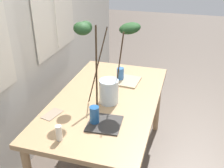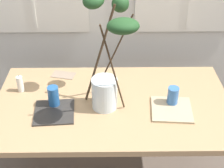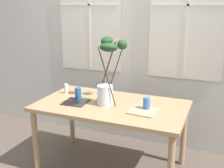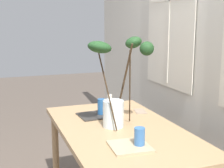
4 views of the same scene
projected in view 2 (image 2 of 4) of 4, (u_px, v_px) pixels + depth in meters
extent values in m
cube|color=tan|center=(113.00, 105.00, 2.10)|extent=(1.52, 0.86, 0.04)
cylinder|color=tan|center=(25.00, 113.00, 2.61)|extent=(0.06, 0.06, 0.70)
cylinder|color=tan|center=(199.00, 112.00, 2.62)|extent=(0.06, 0.06, 0.70)
cylinder|color=silver|center=(105.00, 93.00, 2.00)|extent=(0.16, 0.16, 0.20)
cylinder|color=silver|center=(105.00, 102.00, 2.03)|extent=(0.14, 0.14, 0.06)
cylinder|color=#382819|center=(113.00, 70.00, 1.82)|extent=(0.15, 0.11, 0.60)
ellipsoid|color=#1E421E|center=(123.00, 26.00, 1.60)|extent=(0.23, 0.24, 0.12)
cylinder|color=#382819|center=(99.00, 55.00, 1.95)|extent=(0.20, 0.08, 0.62)
ellipsoid|color=#1E421E|center=(93.00, 0.00, 1.85)|extent=(0.17, 0.17, 0.13)
cylinder|color=#382819|center=(112.00, 56.00, 1.98)|extent=(0.23, 0.11, 0.58)
ellipsoid|color=#1E421E|center=(120.00, 4.00, 1.90)|extent=(0.14, 0.14, 0.11)
cylinder|color=#235693|center=(54.00, 97.00, 2.02)|extent=(0.07, 0.07, 0.14)
cylinder|color=#386BAD|center=(173.00, 96.00, 2.04)|extent=(0.07, 0.07, 0.13)
cube|color=#2D2B28|center=(54.00, 112.00, 2.00)|extent=(0.26, 0.26, 0.01)
cube|color=tan|center=(172.00, 109.00, 2.02)|extent=(0.27, 0.27, 0.01)
cube|color=gray|center=(63.00, 75.00, 2.35)|extent=(0.18, 0.13, 0.00)
cylinder|color=silver|center=(20.00, 84.00, 2.16)|extent=(0.04, 0.04, 0.11)
cylinder|color=black|center=(19.00, 76.00, 2.13)|extent=(0.00, 0.00, 0.01)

